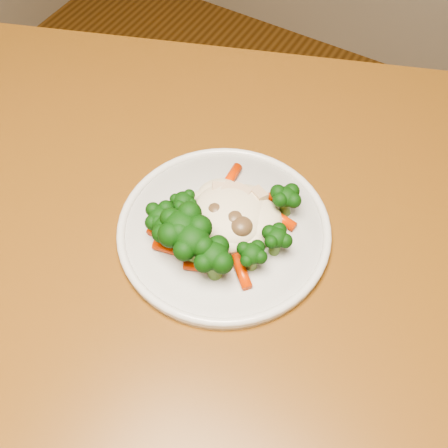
{
  "coord_description": "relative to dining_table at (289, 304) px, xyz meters",
  "views": [
    {
      "loc": [
        0.03,
        -0.18,
        1.29
      ],
      "look_at": [
        -0.16,
        0.14,
        0.77
      ],
      "focal_mm": 45.0,
      "sensor_mm": 36.0,
      "label": 1
    }
  ],
  "objects": [
    {
      "name": "plate",
      "position": [
        -0.09,
        -0.01,
        0.12
      ],
      "size": [
        0.25,
        0.25,
        0.01
      ],
      "primitive_type": "cylinder",
      "color": "silver",
      "rests_on": "dining_table"
    },
    {
      "name": "dining_table",
      "position": [
        0.0,
        0.0,
        0.0
      ],
      "size": [
        1.27,
        1.06,
        0.75
      ],
      "rotation": [
        0.0,
        0.0,
        0.36
      ],
      "color": "brown",
      "rests_on": "ground"
    },
    {
      "name": "meal",
      "position": [
        -0.09,
        -0.03,
        0.15
      ],
      "size": [
        0.16,
        0.17,
        0.06
      ],
      "color": "#F5E7C4",
      "rests_on": "plate"
    }
  ]
}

